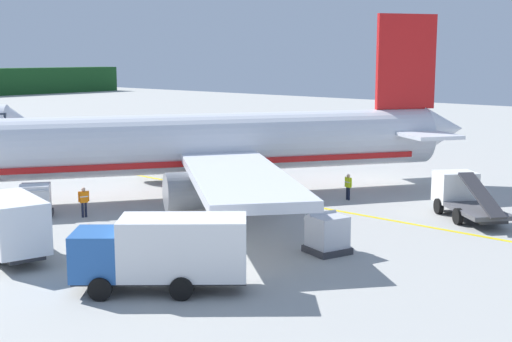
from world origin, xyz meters
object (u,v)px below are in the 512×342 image
(airliner_foreground, at_px, (180,146))
(service_truck_catering, at_px, (7,222))
(cargo_container_mid, at_px, (327,234))
(crew_loader_right, at_px, (84,200))
(crew_loader_left, at_px, (89,239))
(cargo_container_far, at_px, (36,201))
(service_truck_fuel, at_px, (163,251))
(crew_marshaller, at_px, (348,185))
(service_truck_pushback, at_px, (462,196))

(airliner_foreground, height_order, service_truck_catering, airliner_foreground)
(cargo_container_mid, height_order, crew_loader_right, cargo_container_mid)
(crew_loader_left, height_order, crew_loader_right, crew_loader_left)
(airliner_foreground, xyz_separation_m, crew_loader_left, (-12.37, -7.65, -2.35))
(cargo_container_far, bearing_deg, service_truck_fuel, -103.09)
(service_truck_fuel, bearing_deg, airliner_foreground, 45.76)
(service_truck_catering, xyz_separation_m, crew_loader_left, (1.93, -3.55, -0.55))
(crew_marshaller, relative_size, crew_loader_right, 0.97)
(service_truck_pushback, distance_m, crew_loader_left, 21.24)
(airliner_foreground, distance_m, crew_marshaller, 11.05)
(cargo_container_far, bearing_deg, crew_loader_right, -50.07)
(crew_loader_left, bearing_deg, service_truck_catering, 118.56)
(service_truck_fuel, height_order, crew_loader_right, service_truck_fuel)
(cargo_container_mid, bearing_deg, service_truck_pushback, -6.57)
(cargo_container_mid, xyz_separation_m, crew_loader_left, (-8.23, 7.00, 0.14))
(service_truck_fuel, relative_size, crew_loader_right, 3.72)
(service_truck_pushback, bearing_deg, service_truck_catering, 151.11)
(airliner_foreground, relative_size, cargo_container_mid, 17.22)
(cargo_container_mid, xyz_separation_m, crew_loader_right, (-3.29, 14.56, 0.13))
(crew_marshaller, bearing_deg, cargo_container_far, 146.11)
(service_truck_catering, xyz_separation_m, service_truck_pushback, (21.48, -11.85, -0.41))
(airliner_foreground, relative_size, service_truck_pushback, 6.31)
(service_truck_catering, relative_size, service_truck_pushback, 1.12)
(service_truck_pushback, bearing_deg, cargo_container_far, 132.33)
(airliner_foreground, distance_m, cargo_container_mid, 15.43)
(cargo_container_far, xyz_separation_m, crew_marshaller, (15.75, -10.58, 0.04))
(airliner_foreground, height_order, service_truck_pushback, airliner_foreground)
(cargo_container_far, height_order, crew_marshaller, cargo_container_far)
(service_truck_catering, bearing_deg, service_truck_pushback, -28.89)
(cargo_container_mid, distance_m, crew_loader_left, 10.81)
(service_truck_pushback, bearing_deg, crew_loader_left, 156.98)
(service_truck_pushback, distance_m, crew_marshaller, 7.42)
(airliner_foreground, bearing_deg, service_truck_pushback, -65.78)
(cargo_container_mid, height_order, cargo_container_far, cargo_container_far)
(airliner_foreground, relative_size, crew_loader_right, 21.50)
(service_truck_fuel, bearing_deg, service_truck_catering, 100.21)
(service_truck_fuel, height_order, crew_marshaller, service_truck_fuel)
(service_truck_catering, relative_size, cargo_container_mid, 3.05)
(service_truck_catering, distance_m, crew_loader_right, 7.98)
(cargo_container_far, bearing_deg, crew_loader_left, -108.18)
(service_truck_fuel, bearing_deg, crew_loader_left, 86.55)
(crew_loader_left, bearing_deg, airliner_foreground, 31.75)
(service_truck_fuel, bearing_deg, crew_marshaller, 13.07)
(service_truck_pushback, height_order, crew_loader_left, service_truck_pushback)
(service_truck_pushback, bearing_deg, service_truck_fuel, 171.63)
(service_truck_catering, bearing_deg, service_truck_fuel, -79.79)
(service_truck_fuel, bearing_deg, cargo_container_mid, -10.73)
(airliner_foreground, relative_size, cargo_container_far, 14.87)
(service_truck_catering, height_order, cargo_container_far, service_truck_catering)
(crew_loader_left, bearing_deg, cargo_container_mid, -40.37)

